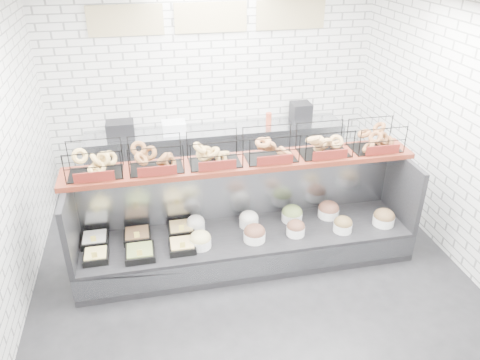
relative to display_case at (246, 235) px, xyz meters
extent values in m
plane|color=black|center=(0.00, -0.34, -0.33)|extent=(5.50, 5.50, 0.00)
cube|color=white|center=(0.00, 2.41, 1.17)|extent=(5.00, 0.02, 3.00)
cube|color=white|center=(2.50, -0.34, 1.17)|extent=(0.02, 5.50, 3.00)
cube|color=white|center=(0.00, -0.34, 2.67)|extent=(5.00, 5.50, 0.02)
cube|color=beige|center=(-1.20, 2.38, 2.17)|extent=(1.05, 0.03, 0.42)
cube|color=beige|center=(0.00, 2.38, 2.17)|extent=(1.05, 0.03, 0.42)
cube|color=beige|center=(1.20, 2.38, 2.17)|extent=(1.05, 0.03, 0.42)
cube|color=black|center=(0.00, -0.04, -0.13)|extent=(4.00, 0.90, 0.40)
cube|color=#93969B|center=(0.00, -0.48, -0.11)|extent=(4.00, 0.03, 0.28)
cube|color=#93969B|center=(0.00, 0.37, 0.47)|extent=(4.00, 0.08, 0.80)
cube|color=black|center=(-1.97, -0.04, 0.47)|extent=(0.06, 0.90, 0.80)
cube|color=black|center=(1.97, -0.04, 0.47)|extent=(0.06, 0.90, 0.80)
cube|color=black|center=(-1.74, -0.21, 0.11)|extent=(0.27, 0.27, 0.08)
cube|color=#F3DE7C|center=(-1.74, -0.21, 0.14)|extent=(0.23, 0.23, 0.04)
cube|color=#FFE258|center=(-1.74, -0.30, 0.20)|extent=(0.06, 0.01, 0.08)
cube|color=black|center=(-1.77, 0.12, 0.11)|extent=(0.30, 0.30, 0.08)
cube|color=silver|center=(-1.77, 0.12, 0.14)|extent=(0.26, 0.26, 0.04)
cube|color=#FFE258|center=(-1.77, 0.01, 0.20)|extent=(0.06, 0.01, 0.08)
cube|color=black|center=(-1.26, -0.25, 0.11)|extent=(0.33, 0.33, 0.08)
cube|color=olive|center=(-1.26, -0.25, 0.14)|extent=(0.28, 0.28, 0.04)
cube|color=#FFE258|center=(-1.26, -0.36, 0.20)|extent=(0.06, 0.01, 0.08)
cube|color=black|center=(-1.28, 0.10, 0.11)|extent=(0.31, 0.31, 0.08)
cube|color=brown|center=(-1.28, 0.10, 0.14)|extent=(0.27, 0.27, 0.04)
cube|color=#FFE258|center=(-1.28, -0.01, 0.20)|extent=(0.06, 0.01, 0.08)
cube|color=black|center=(-0.79, -0.21, 0.11)|extent=(0.30, 0.30, 0.08)
cube|color=#D7B96E|center=(-0.79, -0.21, 0.14)|extent=(0.25, 0.25, 0.04)
cube|color=#FFE258|center=(-0.79, -0.32, 0.20)|extent=(0.06, 0.01, 0.08)
cube|color=black|center=(-0.77, 0.13, 0.11)|extent=(0.30, 0.30, 0.08)
cube|color=tan|center=(-0.77, 0.13, 0.14)|extent=(0.26, 0.26, 0.04)
cube|color=#FFE258|center=(-0.77, 0.03, 0.20)|extent=(0.06, 0.01, 0.08)
cylinder|color=white|center=(-0.58, -0.20, 0.12)|extent=(0.25, 0.25, 0.11)
ellipsoid|color=tan|center=(-0.58, -0.20, 0.18)|extent=(0.24, 0.24, 0.17)
cylinder|color=white|center=(-0.59, 0.15, 0.12)|extent=(0.22, 0.22, 0.11)
ellipsoid|color=silver|center=(-0.59, 0.15, 0.18)|extent=(0.22, 0.22, 0.15)
cylinder|color=white|center=(0.06, -0.21, 0.12)|extent=(0.26, 0.26, 0.11)
ellipsoid|color=brown|center=(0.06, -0.21, 0.18)|extent=(0.26, 0.26, 0.18)
cylinder|color=white|center=(0.06, 0.10, 0.12)|extent=(0.24, 0.24, 0.11)
ellipsoid|color=silver|center=(0.06, 0.10, 0.18)|extent=(0.23, 0.23, 0.16)
cylinder|color=white|center=(0.57, -0.20, 0.12)|extent=(0.22, 0.22, 0.11)
ellipsoid|color=brown|center=(0.57, -0.20, 0.18)|extent=(0.22, 0.22, 0.15)
cylinder|color=white|center=(0.62, 0.11, 0.12)|extent=(0.26, 0.26, 0.11)
ellipsoid|color=olive|center=(0.62, 0.11, 0.18)|extent=(0.25, 0.25, 0.18)
cylinder|color=white|center=(1.14, -0.24, 0.12)|extent=(0.23, 0.23, 0.11)
ellipsoid|color=brown|center=(1.14, -0.24, 0.18)|extent=(0.22, 0.22, 0.16)
cylinder|color=white|center=(1.10, 0.10, 0.12)|extent=(0.26, 0.26, 0.11)
ellipsoid|color=brown|center=(1.10, 0.10, 0.18)|extent=(0.26, 0.26, 0.18)
cylinder|color=white|center=(1.70, -0.21, 0.12)|extent=(0.26, 0.26, 0.11)
ellipsoid|color=brown|center=(1.70, -0.21, 0.18)|extent=(0.26, 0.26, 0.18)
cube|color=#4D1A10|center=(0.00, 0.18, 0.90)|extent=(4.10, 0.50, 0.06)
cube|color=black|center=(-1.64, 0.18, 1.10)|extent=(0.60, 0.38, 0.34)
cube|color=#5B1610|center=(-1.64, -0.02, 1.00)|extent=(0.42, 0.02, 0.11)
cube|color=black|center=(-0.99, 0.18, 1.10)|extent=(0.60, 0.38, 0.34)
cube|color=#5B1610|center=(-0.99, -0.02, 1.00)|extent=(0.42, 0.02, 0.11)
cube|color=black|center=(-0.33, 0.18, 1.10)|extent=(0.60, 0.38, 0.34)
cube|color=#5B1610|center=(-0.33, -0.02, 1.00)|extent=(0.42, 0.02, 0.11)
cube|color=black|center=(0.33, 0.18, 1.10)|extent=(0.60, 0.38, 0.34)
cube|color=#5B1610|center=(0.33, -0.02, 1.00)|extent=(0.42, 0.02, 0.11)
cube|color=black|center=(0.99, 0.18, 1.10)|extent=(0.60, 0.38, 0.34)
cube|color=#5B1610|center=(0.99, -0.02, 1.00)|extent=(0.42, 0.02, 0.11)
cube|color=black|center=(1.64, 0.18, 1.10)|extent=(0.60, 0.38, 0.34)
cube|color=#5B1610|center=(1.64, -0.02, 1.00)|extent=(0.42, 0.02, 0.11)
cube|color=#93969B|center=(0.00, 2.09, 0.12)|extent=(4.00, 0.60, 0.90)
cube|color=black|center=(-1.44, 2.05, 0.69)|extent=(0.40, 0.30, 0.24)
cube|color=silver|center=(-0.66, 2.04, 0.66)|extent=(0.35, 0.28, 0.18)
cylinder|color=#BA492E|center=(0.81, 2.02, 0.68)|extent=(0.09, 0.09, 0.22)
cube|color=black|center=(1.37, 2.13, 0.72)|extent=(0.30, 0.30, 0.30)
camera|label=1|loc=(-1.03, -4.58, 3.30)|focal=35.00mm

